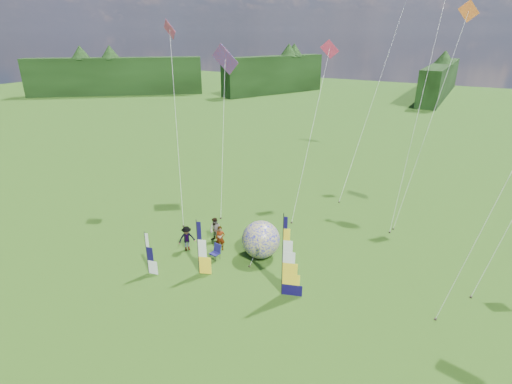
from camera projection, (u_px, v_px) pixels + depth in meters
The scene contains 17 objects.
ground at pixel (236, 313), 21.71m from camera, with size 220.00×220.00×0.00m, color #344C0E.
treeline_ring at pixel (234, 249), 20.19m from camera, with size 210.00×210.00×8.00m, color #1C3F15, non-canonical shape.
feather_banner_main at pixel (283, 257), 22.30m from camera, with size 1.36×0.10×5.02m, color #0F093B, non-canonical shape.
side_banner_left at pixel (198, 248), 24.57m from camera, with size 1.01×0.10×3.64m, color yellow, non-canonical shape.
side_banner_far at pixel (147, 253), 24.74m from camera, with size 0.86×0.10×2.85m, color white, non-canonical shape.
bol_inflatable at pixel (261, 240), 26.67m from camera, with size 2.56×2.56×2.56m, color #0102A1.
spectator_a at pixel (220, 238), 27.63m from camera, with size 0.65×0.43×1.80m, color #66594C.
spectator_b at pixel (215, 230), 28.72m from camera, with size 0.89×0.44×1.84m, color #66594C.
spectator_c at pixel (187, 238), 27.59m from camera, with size 1.17×0.43×1.81m, color #66594C.
spectator_d at pixel (256, 232), 28.54m from camera, with size 0.98×0.40×1.68m, color #66594C.
camp_chair at pixel (215, 252), 26.56m from camera, with size 0.62×0.62×1.08m, color #141347, non-canonical shape.
kite_whale at pixel (427, 73), 30.64m from camera, with size 3.03×14.33×22.39m, color black, non-canonical shape.
kite_rainbow_delta at pixel (223, 123), 33.15m from camera, with size 7.84×10.80×14.14m, color red, non-canonical shape.
small_kite_red at pixel (312, 126), 32.38m from camera, with size 3.21×10.45×14.09m, color #DE2F57, non-canonical shape.
small_kite_orange at pixel (431, 114), 29.80m from camera, with size 4.65×9.27×16.86m, color orange, non-canonical shape.
small_kite_pink at pixel (176, 118), 31.41m from camera, with size 7.09×7.90×15.62m, color #EC427A, non-canonical shape.
small_kite_green at pixel (377, 86), 36.05m from camera, with size 3.88×13.43×19.20m, color #26C715, non-canonical shape.
Camera 1 is at (9.62, -14.78, 14.31)m, focal length 28.00 mm.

